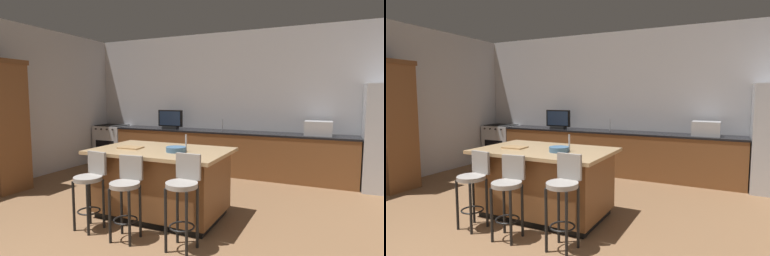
% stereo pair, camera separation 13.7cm
% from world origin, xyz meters
% --- Properties ---
extents(wall_back, '(7.28, 0.12, 2.99)m').
position_xyz_m(wall_back, '(0.00, 5.17, 1.50)').
color(wall_back, '#BCBCC1').
rests_on(wall_back, ground_plane).
extents(wall_left, '(0.12, 5.57, 2.99)m').
position_xyz_m(wall_left, '(-3.44, 2.59, 1.50)').
color(wall_left, '#BCBCC1').
rests_on(wall_left, ground_plane).
extents(counter_back, '(5.06, 0.62, 0.90)m').
position_xyz_m(counter_back, '(-0.03, 4.79, 0.45)').
color(counter_back, brown).
rests_on(counter_back, ground_plane).
extents(kitchen_island, '(1.81, 1.14, 0.92)m').
position_xyz_m(kitchen_island, '(-0.06, 2.21, 0.47)').
color(kitchen_island, black).
rests_on(kitchen_island, ground_plane).
extents(range_oven, '(0.76, 0.63, 0.92)m').
position_xyz_m(range_oven, '(-2.95, 4.79, 0.46)').
color(range_oven, '#B7BABF').
rests_on(range_oven, ground_plane).
extents(cabinet_tower, '(0.64, 0.63, 2.23)m').
position_xyz_m(cabinet_tower, '(-3.08, 2.08, 1.16)').
color(cabinet_tower, brown).
rests_on(cabinet_tower, ground_plane).
extents(microwave, '(0.48, 0.36, 0.27)m').
position_xyz_m(microwave, '(1.79, 4.79, 1.04)').
color(microwave, '#B7BABF').
rests_on(microwave, counter_back).
extents(tv_monitor, '(0.59, 0.16, 0.42)m').
position_xyz_m(tv_monitor, '(-1.29, 4.74, 1.10)').
color(tv_monitor, black).
rests_on(tv_monitor, counter_back).
extents(sink_faucet_back, '(0.02, 0.02, 0.24)m').
position_xyz_m(sink_faucet_back, '(-0.11, 4.89, 1.02)').
color(sink_faucet_back, '#B2B2B7').
rests_on(sink_faucet_back, counter_back).
extents(sink_faucet_island, '(0.02, 0.02, 0.22)m').
position_xyz_m(sink_faucet_island, '(0.31, 2.21, 1.03)').
color(sink_faucet_island, '#B2B2B7').
rests_on(sink_faucet_island, kitchen_island).
extents(bar_stool_left, '(0.34, 0.35, 0.94)m').
position_xyz_m(bar_stool_left, '(-0.63, 1.48, 0.56)').
color(bar_stool_left, gray).
rests_on(bar_stool_left, ground_plane).
extents(bar_stool_center, '(0.34, 0.35, 0.95)m').
position_xyz_m(bar_stool_center, '(-0.06, 1.43, 0.56)').
color(bar_stool_center, gray).
rests_on(bar_stool_center, ground_plane).
extents(bar_stool_right, '(0.34, 0.34, 1.01)m').
position_xyz_m(bar_stool_right, '(0.63, 1.48, 0.61)').
color(bar_stool_right, gray).
rests_on(bar_stool_right, ground_plane).
extents(fruit_bowl, '(0.26, 0.26, 0.07)m').
position_xyz_m(fruit_bowl, '(0.21, 2.11, 0.95)').
color(fruit_bowl, '#3F668C').
rests_on(fruit_bowl, kitchen_island).
extents(cutting_board, '(0.32, 0.22, 0.02)m').
position_xyz_m(cutting_board, '(-0.48, 2.11, 0.93)').
color(cutting_board, '#A87F51').
rests_on(cutting_board, kitchen_island).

